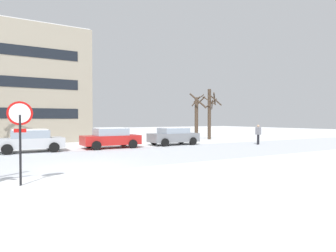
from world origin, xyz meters
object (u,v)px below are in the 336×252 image
(stop_sign, at_px, (20,126))
(pedestrian_crossing, at_px, (258,133))
(parked_car_gray, at_px, (173,136))
(parked_car_red, at_px, (111,138))
(parked_car_silver, at_px, (30,141))

(stop_sign, bearing_deg, pedestrian_crossing, 20.98)
(stop_sign, relative_size, parked_car_gray, 0.65)
(parked_car_gray, bearing_deg, stop_sign, -139.27)
(parked_car_gray, height_order, pedestrian_crossing, pedestrian_crossing)
(parked_car_red, bearing_deg, parked_car_silver, 179.41)
(stop_sign, distance_m, pedestrian_crossing, 19.61)
(parked_car_gray, relative_size, pedestrian_crossing, 2.45)
(parked_car_silver, bearing_deg, pedestrian_crossing, -10.87)
(parked_car_silver, distance_m, pedestrian_crossing, 17.48)
(pedestrian_crossing, bearing_deg, parked_car_gray, 153.17)
(pedestrian_crossing, bearing_deg, parked_car_silver, 169.13)
(parked_car_red, height_order, pedestrian_crossing, pedestrian_crossing)
(stop_sign, xyz_separation_m, parked_car_red, (6.51, 10.25, -1.12))
(parked_car_gray, distance_m, pedestrian_crossing, 7.17)
(parked_car_silver, bearing_deg, parked_car_red, -0.59)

